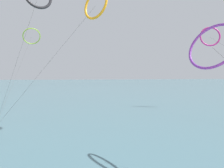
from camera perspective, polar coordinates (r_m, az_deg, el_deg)
sea_water at (r=110.00m, az=-3.81°, el=-1.15°), size 400.00×200.00×0.08m
kite_violet at (r=22.39m, az=27.23°, el=9.74°), size 10.03×12.55×14.76m
kite_magenta at (r=58.39m, az=26.67°, el=12.24°), size 5.35×36.33×21.34m
kite_amber at (r=34.70m, az=-4.82°, el=22.04°), size 19.81×4.57×23.25m
kite_lime at (r=60.44m, az=-22.34°, el=12.70°), size 5.46×24.48×21.52m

